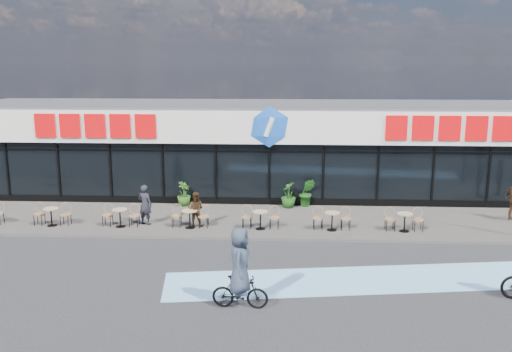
# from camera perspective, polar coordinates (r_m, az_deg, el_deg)

# --- Properties ---
(ground) EXTENTS (120.00, 120.00, 0.00)m
(ground) POSITION_cam_1_polar(r_m,az_deg,el_deg) (18.90, 0.77, -8.79)
(ground) COLOR #28282B
(ground) RESTS_ON ground
(sidewalk) EXTENTS (44.00, 5.00, 0.10)m
(sidewalk) POSITION_cam_1_polar(r_m,az_deg,el_deg) (23.15, 1.21, -4.71)
(sidewalk) COLOR #4F4B46
(sidewalk) RESTS_ON ground
(bike_lane) EXTENTS (14.17, 4.13, 0.01)m
(bike_lane) POSITION_cam_1_polar(r_m,az_deg,el_deg) (17.80, 13.77, -10.48)
(bike_lane) COLOR #7FBEF0
(bike_lane) RESTS_ON ground
(building) EXTENTS (30.60, 6.57, 4.75)m
(building) POSITION_cam_1_polar(r_m,az_deg,el_deg) (27.94, 1.59, 3.01)
(building) COLOR black
(building) RESTS_ON ground
(bistro_set_1) EXTENTS (1.54, 0.62, 0.90)m
(bistro_set_1) POSITION_cam_1_polar(r_m,az_deg,el_deg) (23.76, -20.66, -3.79)
(bistro_set_1) COLOR #C7B680
(bistro_set_1) RESTS_ON sidewalk
(bistro_set_2) EXTENTS (1.54, 0.62, 0.90)m
(bistro_set_2) POSITION_cam_1_polar(r_m,az_deg,el_deg) (22.77, -14.05, -4.04)
(bistro_set_2) COLOR #C7B680
(bistro_set_2) RESTS_ON sidewalk
(bistro_set_3) EXTENTS (1.54, 0.62, 0.90)m
(bistro_set_3) POSITION_cam_1_polar(r_m,az_deg,el_deg) (22.11, -6.95, -4.24)
(bistro_set_3) COLOR #C7B680
(bistro_set_3) RESTS_ON sidewalk
(bistro_set_4) EXTENTS (1.54, 0.62, 0.90)m
(bistro_set_4) POSITION_cam_1_polar(r_m,az_deg,el_deg) (21.81, 0.48, -4.38)
(bistro_set_4) COLOR #C7B680
(bistro_set_4) RESTS_ON sidewalk
(bistro_set_5) EXTENTS (1.54, 0.62, 0.90)m
(bistro_set_5) POSITION_cam_1_polar(r_m,az_deg,el_deg) (21.87, 7.99, -4.45)
(bistro_set_5) COLOR #C7B680
(bistro_set_5) RESTS_ON sidewalk
(bistro_set_6) EXTENTS (1.54, 0.62, 0.90)m
(bistro_set_6) POSITION_cam_1_polar(r_m,az_deg,el_deg) (22.31, 15.33, -4.44)
(bistro_set_6) COLOR #C7B680
(bistro_set_6) RESTS_ON sidewalk
(potted_plant_left) EXTENTS (0.82, 0.82, 1.13)m
(potted_plant_left) POSITION_cam_1_polar(r_m,az_deg,el_deg) (25.40, -7.60, -1.86)
(potted_plant_left) COLOR #274E16
(potted_plant_left) RESTS_ON sidewalk
(potted_plant_mid) EXTENTS (0.71, 0.71, 1.19)m
(potted_plant_mid) POSITION_cam_1_polar(r_m,az_deg,el_deg) (24.89, 3.44, -2.00)
(potted_plant_mid) COLOR #1B4714
(potted_plant_mid) RESTS_ON sidewalk
(potted_plant_right) EXTENTS (0.75, 0.62, 1.31)m
(potted_plant_right) POSITION_cam_1_polar(r_m,az_deg,el_deg) (25.14, 5.38, -1.75)
(potted_plant_right) COLOR #1B4F16
(potted_plant_right) RESTS_ON sidewalk
(patron_left) EXTENTS (0.71, 0.58, 1.68)m
(patron_left) POSITION_cam_1_polar(r_m,az_deg,el_deg) (22.69, -11.60, -2.97)
(patron_left) COLOR black
(patron_left) RESTS_ON sidewalk
(patron_right) EXTENTS (0.77, 0.64, 1.43)m
(patron_right) POSITION_cam_1_polar(r_m,az_deg,el_deg) (22.20, -6.39, -3.46)
(patron_right) COLOR #3C2615
(patron_right) RESTS_ON sidewalk
(cyclist_c) EXTENTS (1.60, 0.95, 2.31)m
(cyclist_c) POSITION_cam_1_polar(r_m,az_deg,el_deg) (15.06, -1.70, -10.21)
(cyclist_c) COLOR black
(cyclist_c) RESTS_ON ground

